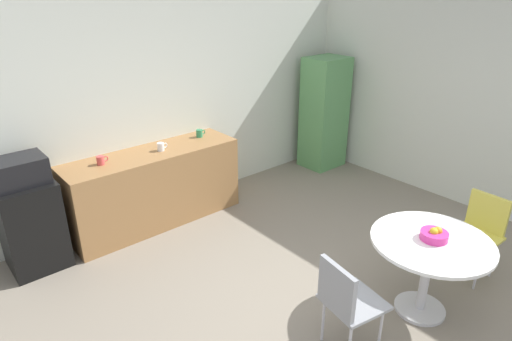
{
  "coord_description": "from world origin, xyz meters",
  "views": [
    {
      "loc": [
        -2.47,
        -1.7,
        2.71
      ],
      "look_at": [
        0.17,
        1.38,
        0.95
      ],
      "focal_mm": 30.72,
      "sensor_mm": 36.0,
      "label": 1
    }
  ],
  "objects_px": {
    "mug_white": "(200,133)",
    "fruit_bowl": "(435,234)",
    "locker_cabinet": "(324,113)",
    "chair_gray": "(345,297)",
    "round_table": "(429,256)",
    "mug_red": "(161,147)",
    "mini_fridge": "(32,225)",
    "mug_green": "(101,160)",
    "microwave": "(19,171)",
    "chair_yellow": "(481,226)"
  },
  "relations": [
    {
      "from": "mug_white",
      "to": "fruit_bowl",
      "type": "bearing_deg",
      "value": -84.52
    },
    {
      "from": "locker_cabinet",
      "to": "chair_gray",
      "type": "xyz_separation_m",
      "value": [
        -2.79,
        -2.68,
        -0.32
      ]
    },
    {
      "from": "locker_cabinet",
      "to": "chair_gray",
      "type": "bearing_deg",
      "value": -136.12
    },
    {
      "from": "chair_gray",
      "to": "fruit_bowl",
      "type": "xyz_separation_m",
      "value": [
        0.93,
        -0.17,
        0.25
      ]
    },
    {
      "from": "round_table",
      "to": "mug_red",
      "type": "height_order",
      "value": "mug_red"
    },
    {
      "from": "locker_cabinet",
      "to": "fruit_bowl",
      "type": "height_order",
      "value": "locker_cabinet"
    },
    {
      "from": "mug_red",
      "to": "mini_fridge",
      "type": "bearing_deg",
      "value": 178.82
    },
    {
      "from": "round_table",
      "to": "mug_green",
      "type": "bearing_deg",
      "value": 117.96
    },
    {
      "from": "microwave",
      "to": "chair_yellow",
      "type": "relative_size",
      "value": 0.58
    },
    {
      "from": "mini_fridge",
      "to": "round_table",
      "type": "height_order",
      "value": "mini_fridge"
    },
    {
      "from": "mug_white",
      "to": "mug_red",
      "type": "relative_size",
      "value": 1.0
    },
    {
      "from": "mug_white",
      "to": "mug_green",
      "type": "relative_size",
      "value": 1.0
    },
    {
      "from": "mini_fridge",
      "to": "fruit_bowl",
      "type": "height_order",
      "value": "mini_fridge"
    },
    {
      "from": "fruit_bowl",
      "to": "mug_white",
      "type": "bearing_deg",
      "value": 95.48
    },
    {
      "from": "microwave",
      "to": "chair_yellow",
      "type": "bearing_deg",
      "value": -42.19
    },
    {
      "from": "chair_yellow",
      "to": "mug_red",
      "type": "height_order",
      "value": "mug_red"
    },
    {
      "from": "locker_cabinet",
      "to": "mug_red",
      "type": "height_order",
      "value": "locker_cabinet"
    },
    {
      "from": "mug_red",
      "to": "chair_gray",
      "type": "bearing_deg",
      "value": -90.53
    },
    {
      "from": "chair_yellow",
      "to": "mug_green",
      "type": "distance_m",
      "value": 3.92
    },
    {
      "from": "mug_white",
      "to": "mug_green",
      "type": "distance_m",
      "value": 1.31
    },
    {
      "from": "mug_green",
      "to": "chair_yellow",
      "type": "bearing_deg",
      "value": -50.25
    },
    {
      "from": "mini_fridge",
      "to": "microwave",
      "type": "bearing_deg",
      "value": 0.0
    },
    {
      "from": "mug_white",
      "to": "mug_red",
      "type": "height_order",
      "value": "same"
    },
    {
      "from": "mini_fridge",
      "to": "chair_gray",
      "type": "relative_size",
      "value": 1.11
    },
    {
      "from": "mini_fridge",
      "to": "locker_cabinet",
      "type": "xyz_separation_m",
      "value": [
        4.25,
        -0.1,
        0.38
      ]
    },
    {
      "from": "chair_yellow",
      "to": "microwave",
      "type": "bearing_deg",
      "value": 137.81
    },
    {
      "from": "chair_gray",
      "to": "mug_white",
      "type": "distance_m",
      "value": 2.97
    },
    {
      "from": "round_table",
      "to": "mini_fridge",
      "type": "bearing_deg",
      "value": 128.78
    },
    {
      "from": "mug_green",
      "to": "locker_cabinet",
      "type": "bearing_deg",
      "value": -1.96
    },
    {
      "from": "round_table",
      "to": "mug_white",
      "type": "xyz_separation_m",
      "value": [
        -0.27,
        3.03,
        0.37
      ]
    },
    {
      "from": "mini_fridge",
      "to": "chair_yellow",
      "type": "relative_size",
      "value": 1.11
    },
    {
      "from": "fruit_bowl",
      "to": "mini_fridge",
      "type": "bearing_deg",
      "value": 129.06
    },
    {
      "from": "mug_white",
      "to": "locker_cabinet",
      "type": "bearing_deg",
      "value": -4.87
    },
    {
      "from": "fruit_bowl",
      "to": "mug_green",
      "type": "distance_m",
      "value": 3.38
    },
    {
      "from": "mini_fridge",
      "to": "chair_gray",
      "type": "distance_m",
      "value": 3.15
    },
    {
      "from": "fruit_bowl",
      "to": "mug_red",
      "type": "xyz_separation_m",
      "value": [
        -0.9,
        2.92,
        0.17
      ]
    },
    {
      "from": "mini_fridge",
      "to": "chair_yellow",
      "type": "xyz_separation_m",
      "value": [
        3.29,
        -2.98,
        0.06
      ]
    },
    {
      "from": "chair_gray",
      "to": "mug_white",
      "type": "bearing_deg",
      "value": 77.47
    },
    {
      "from": "chair_gray",
      "to": "chair_yellow",
      "type": "xyz_separation_m",
      "value": [
        1.82,
        -0.2,
        0.0
      ]
    },
    {
      "from": "round_table",
      "to": "mug_red",
      "type": "xyz_separation_m",
      "value": [
        -0.88,
        2.92,
        0.37
      ]
    },
    {
      "from": "microwave",
      "to": "mug_red",
      "type": "relative_size",
      "value": 3.72
    },
    {
      "from": "round_table",
      "to": "microwave",
      "type": "bearing_deg",
      "value": 128.78
    },
    {
      "from": "mini_fridge",
      "to": "mug_red",
      "type": "xyz_separation_m",
      "value": [
        1.49,
        -0.03,
        0.49
      ]
    },
    {
      "from": "chair_yellow",
      "to": "locker_cabinet",
      "type": "bearing_deg",
      "value": 71.45
    },
    {
      "from": "fruit_bowl",
      "to": "mug_white",
      "type": "relative_size",
      "value": 1.76
    },
    {
      "from": "microwave",
      "to": "fruit_bowl",
      "type": "bearing_deg",
      "value": -50.94
    },
    {
      "from": "chair_gray",
      "to": "fruit_bowl",
      "type": "bearing_deg",
      "value": -10.13
    },
    {
      "from": "chair_gray",
      "to": "mug_red",
      "type": "height_order",
      "value": "mug_red"
    },
    {
      "from": "fruit_bowl",
      "to": "round_table",
      "type": "bearing_deg",
      "value": -179.23
    },
    {
      "from": "fruit_bowl",
      "to": "mug_white",
      "type": "height_order",
      "value": "mug_white"
    }
  ]
}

